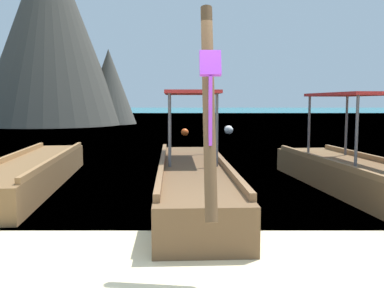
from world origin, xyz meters
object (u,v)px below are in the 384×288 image
(longtail_boat_yellow_ribbon, at_px, (33,172))
(longtail_boat_pink_ribbon, at_px, (372,180))
(mooring_buoy_near, at_px, (184,132))
(mooring_buoy_far, at_px, (228,130))
(longtail_boat_violet_ribbon, at_px, (192,178))
(karst_rock, at_px, (53,32))

(longtail_boat_yellow_ribbon, xyz_separation_m, longtail_boat_pink_ribbon, (6.26, -1.02, 0.04))
(mooring_buoy_near, xyz_separation_m, mooring_buoy_far, (2.25, 1.16, 0.04))
(longtail_boat_violet_ribbon, xyz_separation_m, mooring_buoy_far, (1.88, 14.40, -0.12))
(longtail_boat_violet_ribbon, bearing_deg, longtail_boat_yellow_ribbon, 164.05)
(longtail_boat_yellow_ribbon, height_order, longtail_boat_pink_ribbon, longtail_boat_yellow_ribbon)
(mooring_buoy_far, bearing_deg, karst_rock, 141.38)
(karst_rock, xyz_separation_m, mooring_buoy_far, (11.97, -9.56, -6.50))
(karst_rock, bearing_deg, mooring_buoy_far, -38.62)
(karst_rock, bearing_deg, longtail_boat_yellow_ribbon, -73.25)
(longtail_boat_violet_ribbon, height_order, mooring_buoy_far, longtail_boat_violet_ribbon)
(longtail_boat_pink_ribbon, relative_size, mooring_buoy_far, 15.16)
(longtail_boat_pink_ribbon, bearing_deg, mooring_buoy_near, 104.60)
(longtail_boat_pink_ribbon, relative_size, karst_rock, 0.50)
(longtail_boat_yellow_ribbon, distance_m, mooring_buoy_far, 14.40)
(longtail_boat_pink_ribbon, bearing_deg, karst_rock, 118.73)
(longtail_boat_violet_ribbon, xyz_separation_m, mooring_buoy_near, (-0.37, 13.24, -0.16))
(longtail_boat_pink_ribbon, bearing_deg, mooring_buoy_far, 94.84)
(longtail_boat_pink_ribbon, distance_m, mooring_buoy_near, 13.80)
(longtail_boat_pink_ribbon, xyz_separation_m, mooring_buoy_near, (-3.48, 13.36, -0.14))
(karst_rock, relative_size, mooring_buoy_near, 37.32)
(longtail_boat_violet_ribbon, xyz_separation_m, longtail_boat_pink_ribbon, (3.11, -0.12, -0.02))
(karst_rock, height_order, mooring_buoy_near, karst_rock)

